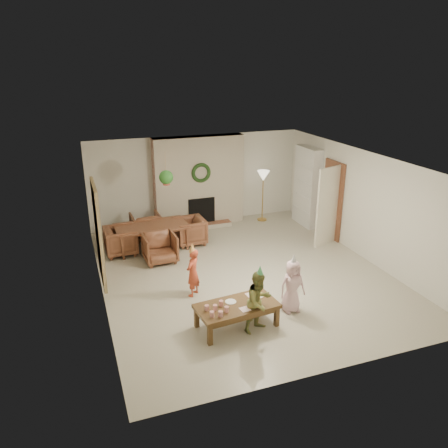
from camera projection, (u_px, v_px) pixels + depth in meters
name	position (u px, v px, depth m)	size (l,w,h in m)	color
floor	(243.00, 273.00, 9.78)	(7.00, 7.00, 0.00)	#B7B29E
ceiling	(245.00, 161.00, 8.91)	(7.00, 7.00, 0.00)	white
wall_back	(197.00, 180.00, 12.43)	(7.00, 7.00, 0.00)	silver
wall_front	(337.00, 299.00, 6.26)	(7.00, 7.00, 0.00)	silver
wall_left	(97.00, 238.00, 8.40)	(7.00, 7.00, 0.00)	silver
wall_right	(363.00, 205.00, 10.29)	(7.00, 7.00, 0.00)	silver
fireplace_mass	(199.00, 182.00, 12.26)	(2.50, 0.40, 2.50)	maroon
fireplace_hearth	(203.00, 226.00, 12.36)	(1.60, 0.30, 0.12)	brown
fireplace_firebox	(201.00, 211.00, 12.38)	(0.75, 0.12, 0.75)	black
fireplace_wreath	(201.00, 173.00, 11.95)	(0.54, 0.54, 0.10)	#173614
floor_lamp_base	(262.00, 219.00, 13.00)	(0.28, 0.28, 0.03)	gold
floor_lamp_post	(263.00, 197.00, 12.76)	(0.03, 0.03, 1.33)	gold
floor_lamp_shade	(263.00, 176.00, 12.54)	(0.35, 0.35, 0.30)	beige
bookshelf_carcass	(307.00, 187.00, 12.32)	(0.30, 1.00, 2.20)	white
bookshelf_shelf_a	(305.00, 209.00, 12.54)	(0.30, 0.92, 0.03)	white
bookshelf_shelf_b	(306.00, 195.00, 12.40)	(0.30, 0.92, 0.03)	white
bookshelf_shelf_c	(307.00, 181.00, 12.26)	(0.30, 0.92, 0.03)	white
bookshelf_shelf_d	(308.00, 167.00, 12.12)	(0.30, 0.92, 0.03)	white
books_row_lower	(307.00, 206.00, 12.36)	(0.20, 0.40, 0.24)	#AD4020
books_row_mid	(305.00, 190.00, 12.39)	(0.20, 0.44, 0.24)	navy
books_row_upper	(308.00, 178.00, 12.12)	(0.20, 0.36, 0.22)	#9E6D22
door_frame	(332.00, 200.00, 11.42)	(0.05, 0.86, 2.04)	brown
door_leaf	(328.00, 207.00, 10.97)	(0.05, 0.80, 2.00)	beige
curtain_panel	(99.00, 234.00, 8.59)	(0.06, 1.20, 2.00)	#BDB286
dining_table	(152.00, 237.00, 10.91)	(1.75, 0.98, 0.62)	brown
dining_chair_near	(160.00, 248.00, 10.23)	(0.73, 0.75, 0.68)	brown
dining_chair_far	(146.00, 226.00, 11.57)	(0.73, 0.75, 0.68)	brown
dining_chair_left	(121.00, 241.00, 10.63)	(0.73, 0.75, 0.68)	brown
dining_chair_right	(190.00, 231.00, 11.23)	(0.73, 0.75, 0.68)	brown
hanging_plant_cord	(166.00, 167.00, 9.94)	(0.01, 0.01, 0.70)	tan
hanging_plant_pot	(166.00, 182.00, 10.07)	(0.16, 0.16, 0.12)	#974130
hanging_plant_foliage	(166.00, 177.00, 10.02)	(0.32, 0.32, 0.32)	#1D521B
coffee_table_top	(237.00, 306.00, 7.69)	(1.42, 0.71, 0.07)	brown
coffee_table_apron	(237.00, 310.00, 7.72)	(1.31, 0.60, 0.09)	brown
coffee_leg_fl	(210.00, 335.00, 7.26)	(0.08, 0.08, 0.37)	brown
coffee_leg_fr	(277.00, 317.00, 7.78)	(0.08, 0.08, 0.37)	brown
coffee_leg_bl	(197.00, 318.00, 7.75)	(0.08, 0.08, 0.37)	brown
coffee_leg_br	(260.00, 301.00, 8.27)	(0.08, 0.08, 0.37)	brown
cup_a	(212.00, 314.00, 7.30)	(0.08, 0.08, 0.10)	silver
cup_b	(207.00, 308.00, 7.49)	(0.08, 0.08, 0.10)	silver
cup_c	(221.00, 314.00, 7.31)	(0.08, 0.08, 0.10)	silver
cup_d	(215.00, 308.00, 7.49)	(0.08, 0.08, 0.10)	silver
cup_e	(227.00, 309.00, 7.45)	(0.08, 0.08, 0.10)	silver
cup_f	(221.00, 303.00, 7.63)	(0.08, 0.08, 0.10)	silver
plate_a	(231.00, 302.00, 7.77)	(0.20, 0.20, 0.01)	white
plate_b	(254.00, 304.00, 7.70)	(0.20, 0.20, 0.01)	white
plate_c	(258.00, 295.00, 7.97)	(0.20, 0.20, 0.01)	white
food_scoop	(254.00, 302.00, 7.68)	(0.08, 0.08, 0.08)	tan
napkin_left	(245.00, 309.00, 7.53)	(0.16, 0.16, 0.01)	#FDBABF
napkin_right	(251.00, 295.00, 8.00)	(0.16, 0.16, 0.01)	#FDBABF
child_red	(193.00, 273.00, 8.70)	(0.36, 0.24, 0.99)	#BA4227
party_hat_red	(192.00, 248.00, 8.51)	(0.14, 0.14, 0.19)	#D9D148
child_plaid	(259.00, 302.00, 7.55)	(0.54, 0.42, 1.10)	olive
party_hat_plaid	(260.00, 270.00, 7.34)	(0.13, 0.13, 0.18)	#49AC65
child_pink	(292.00, 286.00, 8.15)	(0.50, 0.32, 1.02)	#EEBECA
party_hat_pink	(294.00, 259.00, 7.95)	(0.13, 0.13, 0.18)	silver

